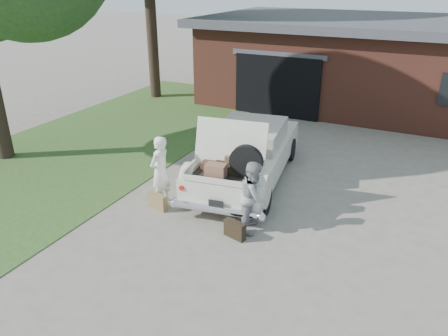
% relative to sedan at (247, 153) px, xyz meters
% --- Properties ---
extents(ground, '(90.00, 90.00, 0.00)m').
position_rel_sedan_xyz_m(ground, '(0.26, -2.44, -0.72)').
color(ground, gray).
rests_on(ground, ground).
extents(grass_strip, '(6.00, 16.00, 0.02)m').
position_rel_sedan_xyz_m(grass_strip, '(-5.24, 0.56, -0.71)').
color(grass_strip, '#2D4C1E').
rests_on(grass_strip, ground).
extents(house, '(12.80, 7.80, 3.30)m').
position_rel_sedan_xyz_m(house, '(1.25, 9.04, 0.95)').
color(house, brown).
rests_on(house, ground).
extents(sedan, '(2.56, 5.09, 1.99)m').
position_rel_sedan_xyz_m(sedan, '(0.00, 0.00, 0.00)').
color(sedan, beige).
rests_on(sedan, ground).
extents(woman_left, '(0.42, 0.61, 1.62)m').
position_rel_sedan_xyz_m(woman_left, '(-1.24, -2.03, 0.10)').
color(woman_left, white).
rests_on(woman_left, ground).
extents(woman_right, '(0.69, 0.82, 1.49)m').
position_rel_sedan_xyz_m(woman_right, '(1.07, -2.11, 0.03)').
color(woman_right, gray).
rests_on(woman_right, ground).
extents(suitcase_left, '(0.49, 0.23, 0.36)m').
position_rel_sedan_xyz_m(suitcase_left, '(-1.16, -2.30, -0.53)').
color(suitcase_left, olive).
rests_on(suitcase_left, ground).
extents(suitcase_right, '(0.49, 0.27, 0.36)m').
position_rel_sedan_xyz_m(suitcase_right, '(0.88, -2.60, -0.54)').
color(suitcase_right, black).
rests_on(suitcase_right, ground).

